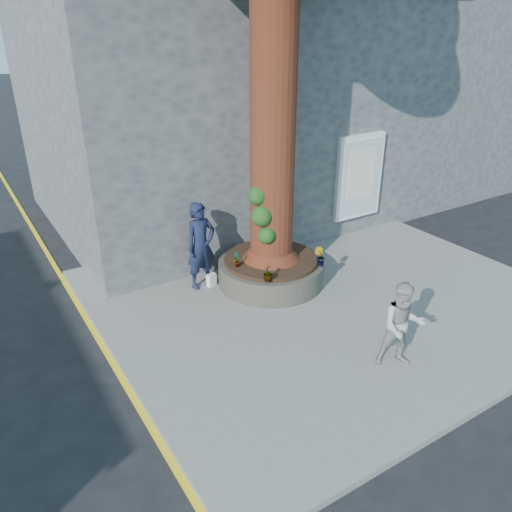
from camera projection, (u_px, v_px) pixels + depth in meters
ground at (295, 342)px, 9.20m from camera, size 120.00×120.00×0.00m
pavement at (324, 295)px, 10.67m from camera, size 9.00×8.00×0.12m
yellow_line at (115, 368)px, 8.50m from camera, size 0.10×30.00×0.01m
stone_shop at (222, 105)px, 14.57m from camera, size 10.30×8.30×6.30m
neighbour_shop at (411, 92)px, 18.50m from camera, size 6.00×8.00×6.00m
planter at (271, 270)px, 10.94m from camera, size 2.30×2.30×0.60m
man at (201, 246)px, 10.51m from camera, size 0.74×0.53×1.90m
woman at (402, 325)px, 8.11m from camera, size 0.93×0.87×1.51m
shopping_bag at (211, 280)px, 10.86m from camera, size 0.22×0.17×0.28m
plant_a at (237, 259)px, 10.33m from camera, size 0.23×0.22×0.36m
plant_b at (320, 257)px, 10.39m from camera, size 0.29×0.29×0.40m
plant_c at (268, 273)px, 9.78m from camera, size 0.21×0.21×0.34m
plant_d at (281, 231)px, 11.81m from camera, size 0.32×0.33×0.28m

